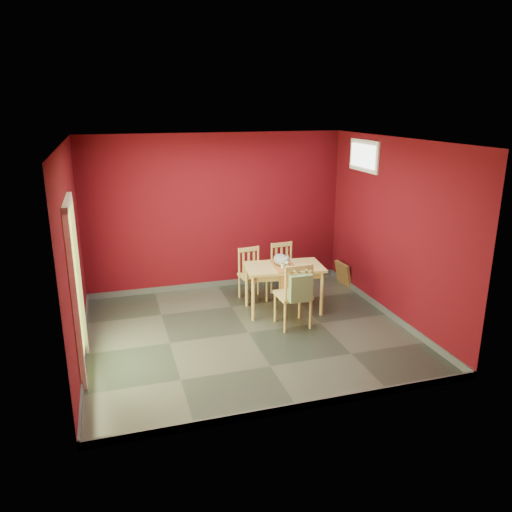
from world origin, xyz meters
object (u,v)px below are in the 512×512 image
object	(u,v)px
dining_table	(284,271)
picture_frame	(343,274)
chair_far_right	(285,269)
tote_bag	(301,288)
cat	(281,258)
chair_near	(294,294)
chair_far_left	(252,274)

from	to	relation	value
dining_table	picture_frame	size ratio (longest dim) A/B	2.94
chair_far_right	tote_bag	size ratio (longest dim) A/B	1.95
chair_far_right	picture_frame	distance (m)	1.22
dining_table	tote_bag	distance (m)	0.84
cat	dining_table	bearing A→B (deg)	-67.69
dining_table	cat	xyz separation A→B (m)	(-0.02, 0.05, 0.21)
picture_frame	cat	bearing A→B (deg)	-152.99
chair_far_right	picture_frame	bearing A→B (deg)	6.97
dining_table	picture_frame	bearing A→B (deg)	29.04
chair_far_right	tote_bag	world-z (taller)	tote_bag
dining_table	tote_bag	world-z (taller)	tote_bag
tote_bag	picture_frame	distance (m)	2.26
chair_far_right	cat	xyz separation A→B (m)	(-0.28, -0.60, 0.40)
dining_table	chair_far_right	size ratio (longest dim) A/B	1.41
dining_table	cat	size ratio (longest dim) A/B	2.72
chair_near	dining_table	bearing A→B (deg)	84.84
dining_table	chair_far_left	distance (m)	0.74
tote_bag	picture_frame	xyz separation A→B (m)	(1.48, 1.63, -0.47)
chair_near	picture_frame	world-z (taller)	chair_near
picture_frame	chair_far_right	bearing A→B (deg)	-173.03
chair_near	picture_frame	xyz separation A→B (m)	(1.49, 1.40, -0.30)
chair_far_right	dining_table	bearing A→B (deg)	-111.14
chair_far_left	picture_frame	xyz separation A→B (m)	(1.77, 0.17, -0.23)
tote_bag	cat	world-z (taller)	cat
dining_table	tote_bag	bearing A→B (deg)	-93.39
chair_near	cat	bearing A→B (deg)	87.28
tote_bag	chair_far_left	bearing A→B (deg)	101.06
chair_near	tote_bag	xyz separation A→B (m)	(0.01, -0.23, 0.17)
chair_far_right	chair_near	xyz separation A→B (m)	(-0.31, -1.26, 0.05)
cat	picture_frame	distance (m)	1.76
chair_far_left	chair_near	distance (m)	1.26
chair_far_left	picture_frame	world-z (taller)	chair_far_left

